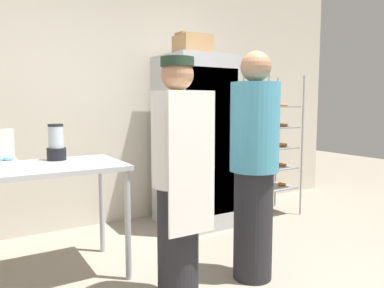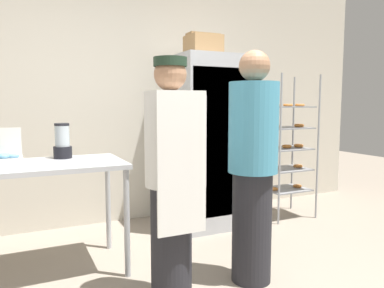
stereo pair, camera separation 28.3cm
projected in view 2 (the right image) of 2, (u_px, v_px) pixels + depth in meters
back_wall at (127, 85)px, 4.15m from camera, size 6.40×0.12×3.03m
refrigerator at (205, 142)px, 3.99m from camera, size 0.67×0.75×1.80m
baking_rack at (287, 147)px, 4.29m from camera, size 0.56×0.45×1.63m
prep_counter at (48, 176)px, 2.82m from camera, size 1.11×0.70×0.86m
donut_box at (4, 158)px, 2.74m from camera, size 0.24×0.22×0.26m
blender_pitcher at (62, 143)px, 3.04m from camera, size 0.15×0.15×0.29m
cardboard_storage_box at (203, 45)px, 3.87m from camera, size 0.34×0.30×0.23m
person_baker at (171, 177)px, 2.43m from camera, size 0.34×0.36×1.59m
person_customer at (253, 166)px, 2.69m from camera, size 0.36×0.36×1.68m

